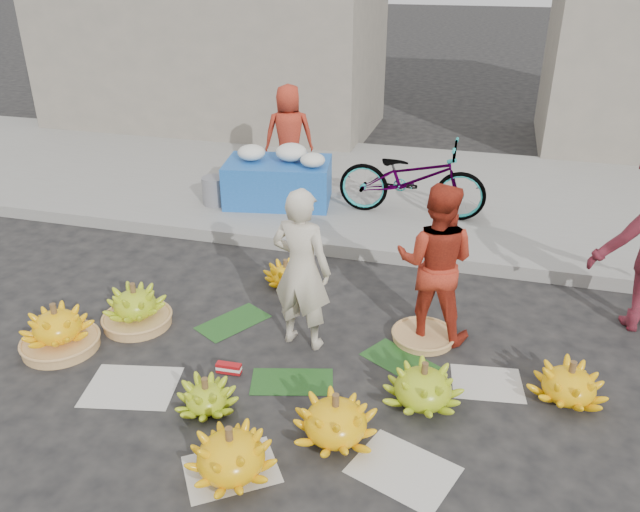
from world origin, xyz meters
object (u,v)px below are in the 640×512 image
(bicycle, at_px, (412,178))
(banana_bunch_0, at_px, (58,330))
(banana_bunch_4, at_px, (423,386))
(flower_table, at_px, (279,179))
(vendor_cream, at_px, (301,270))

(bicycle, bearing_deg, banana_bunch_0, 144.85)
(banana_bunch_0, distance_m, banana_bunch_4, 3.10)
(banana_bunch_0, relative_size, flower_table, 0.44)
(vendor_cream, height_order, flower_table, vendor_cream)
(banana_bunch_4, xyz_separation_m, bicycle, (-0.60, 3.47, 0.43))
(banana_bunch_4, bearing_deg, bicycle, 99.86)
(flower_table, height_order, bicycle, bicycle)
(banana_bunch_0, distance_m, bicycle, 4.38)
(vendor_cream, bearing_deg, banana_bunch_0, 27.26)
(banana_bunch_4, distance_m, vendor_cream, 1.36)
(flower_table, bearing_deg, bicycle, -8.97)
(flower_table, bearing_deg, banana_bunch_0, -112.52)
(banana_bunch_0, bearing_deg, banana_bunch_4, 1.87)
(banana_bunch_4, height_order, vendor_cream, vendor_cream)
(vendor_cream, xyz_separation_m, bicycle, (0.51, 2.92, -0.12))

